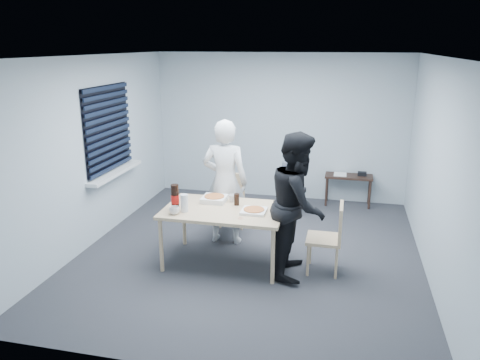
% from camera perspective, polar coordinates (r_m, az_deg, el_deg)
% --- Properties ---
extents(room, '(5.00, 5.00, 5.00)m').
position_cam_1_polar(room, '(7.15, -15.51, 5.21)').
color(room, '#2A2A2F').
rests_on(room, ground).
extents(dining_table, '(1.52, 0.96, 0.74)m').
position_cam_1_polar(dining_table, '(5.94, -1.94, -4.06)').
color(dining_table, beige).
rests_on(dining_table, ground).
extents(chair_far, '(0.42, 0.42, 0.89)m').
position_cam_1_polar(chair_far, '(6.99, -1.30, -2.31)').
color(chair_far, beige).
rests_on(chair_far, ground).
extents(chair_right, '(0.42, 0.42, 0.89)m').
position_cam_1_polar(chair_right, '(5.86, 11.05, -6.43)').
color(chair_right, beige).
rests_on(chair_right, ground).
extents(person_white, '(0.65, 0.42, 1.77)m').
position_cam_1_polar(person_white, '(6.53, -1.83, -0.26)').
color(person_white, silver).
rests_on(person_white, ground).
extents(person_black, '(0.47, 0.86, 1.77)m').
position_cam_1_polar(person_black, '(5.67, 7.06, -3.00)').
color(person_black, black).
rests_on(person_black, ground).
extents(side_table, '(0.81, 0.36, 0.54)m').
position_cam_1_polar(side_table, '(8.36, 13.10, 0.02)').
color(side_table, '#311C18').
rests_on(side_table, ground).
extents(stool, '(0.33, 0.33, 0.46)m').
position_cam_1_polar(stool, '(7.79, 6.24, -1.73)').
color(stool, black).
rests_on(stool, ground).
extents(backpack, '(0.31, 0.23, 0.43)m').
position_cam_1_polar(backpack, '(7.68, 6.31, 0.52)').
color(backpack, slate).
rests_on(backpack, stool).
extents(pizza_box_a, '(0.31, 0.31, 0.08)m').
position_cam_1_polar(pizza_box_a, '(6.19, -3.14, -2.29)').
color(pizza_box_a, white).
rests_on(pizza_box_a, dining_table).
extents(pizza_box_b, '(0.30, 0.30, 0.04)m').
position_cam_1_polar(pizza_box_b, '(5.79, 1.71, -3.76)').
color(pizza_box_b, white).
rests_on(pizza_box_b, dining_table).
extents(mug_a, '(0.17, 0.17, 0.10)m').
position_cam_1_polar(mug_a, '(5.77, -8.01, -3.70)').
color(mug_a, silver).
rests_on(mug_a, dining_table).
extents(mug_b, '(0.10, 0.10, 0.09)m').
position_cam_1_polar(mug_b, '(6.17, -0.96, -2.23)').
color(mug_b, silver).
rests_on(mug_b, dining_table).
extents(cola_glass, '(0.08, 0.08, 0.15)m').
position_cam_1_polar(cola_glass, '(6.03, -0.41, -2.38)').
color(cola_glass, black).
rests_on(cola_glass, dining_table).
extents(soda_bottle, '(0.10, 0.10, 0.33)m').
position_cam_1_polar(soda_bottle, '(5.88, -7.92, -2.18)').
color(soda_bottle, black).
rests_on(soda_bottle, dining_table).
extents(plastic_cups, '(0.11, 0.11, 0.22)m').
position_cam_1_polar(plastic_cups, '(5.83, -6.80, -2.81)').
color(plastic_cups, silver).
rests_on(plastic_cups, dining_table).
extents(rubber_band, '(0.07, 0.07, 0.00)m').
position_cam_1_polar(rubber_band, '(5.60, 0.03, -4.70)').
color(rubber_band, red).
rests_on(rubber_band, dining_table).
extents(papers, '(0.24, 0.31, 0.00)m').
position_cam_1_polar(papers, '(8.37, 12.12, 0.70)').
color(papers, white).
rests_on(papers, side_table).
extents(black_box, '(0.16, 0.13, 0.06)m').
position_cam_1_polar(black_box, '(8.37, 14.66, 0.74)').
color(black_box, black).
rests_on(black_box, side_table).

